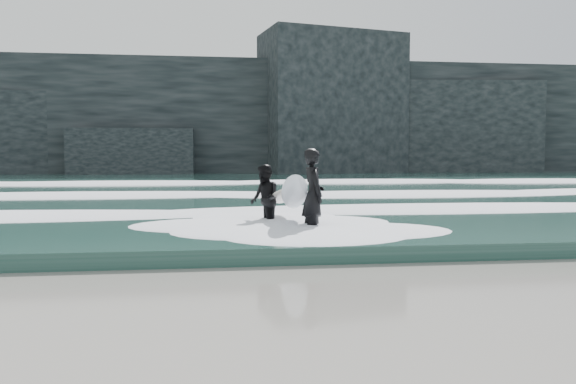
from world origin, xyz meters
The scene contains 8 objects.
ground centered at (0.00, 0.00, 0.00)m, with size 120.00×120.00×0.00m, color olive.
sea centered at (0.00, 29.00, 0.15)m, with size 90.00×52.00×0.30m, color #21463D.
headland centered at (0.00, 46.00, 5.00)m, with size 70.00×9.00×10.00m, color black.
foam_near centered at (0.00, 9.00, 0.40)m, with size 60.00×3.20×0.20m, color white.
foam_mid centered at (0.00, 16.00, 0.42)m, with size 60.00×4.00×0.24m, color white.
foam_far centered at (0.00, 25.00, 0.45)m, with size 60.00×4.80×0.30m, color white.
surfer_left centered at (0.76, 5.77, 0.98)m, with size 1.06×2.00×1.96m.
surfer_right centered at (-0.06, 6.86, 0.81)m, with size 1.10×2.03×1.60m.
Camera 1 is at (-1.23, -5.94, 1.80)m, focal length 35.00 mm.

